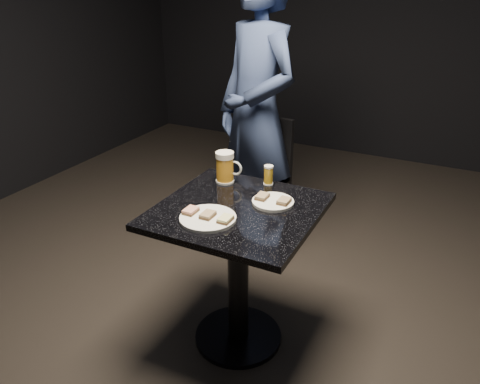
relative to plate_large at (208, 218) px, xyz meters
name	(u,v)px	position (x,y,z in m)	size (l,w,h in m)	color
floor	(238,337)	(0.06, 0.16, -0.76)	(6.00, 6.00, 0.00)	black
plate_large	(208,218)	(0.00, 0.00, 0.00)	(0.24, 0.24, 0.01)	white
plate_small	(273,202)	(0.19, 0.27, 0.00)	(0.19, 0.19, 0.01)	white
patron	(257,115)	(-0.26, 1.06, 0.15)	(0.66, 0.44, 1.82)	navy
table	(238,254)	(0.06, 0.16, -0.25)	(0.70, 0.70, 0.75)	black
beer_mug	(225,167)	(-0.12, 0.39, 0.07)	(0.13, 0.09, 0.16)	silver
beer_tumbler	(268,175)	(0.08, 0.46, 0.04)	(0.05, 0.05, 0.10)	white
chair	(255,174)	(-0.28, 1.08, -0.26)	(0.47, 0.47, 0.87)	black
canapes_on_plate_large	(208,215)	(0.00, 0.00, 0.02)	(0.22, 0.07, 0.02)	#4C3521
canapes_on_plate_small	(273,199)	(0.19, 0.27, 0.02)	(0.16, 0.07, 0.02)	#4C3521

